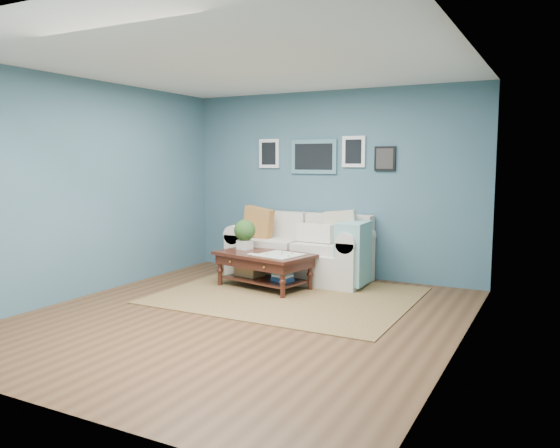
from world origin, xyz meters
The scene contains 4 objects.
room_shell centered at (0.00, 0.06, 1.36)m, with size 5.00×5.02×2.70m.
area_rug centered at (0.02, 1.07, 0.01)m, with size 3.05×2.44×0.01m, color brown.
loveseat centered at (-0.18, 2.03, 0.42)m, with size 2.02×0.92×1.04m.
coffee_table centered at (-0.52, 1.32, 0.39)m, with size 1.39×0.99×0.89m.
Camera 1 is at (3.04, -4.93, 1.70)m, focal length 35.00 mm.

